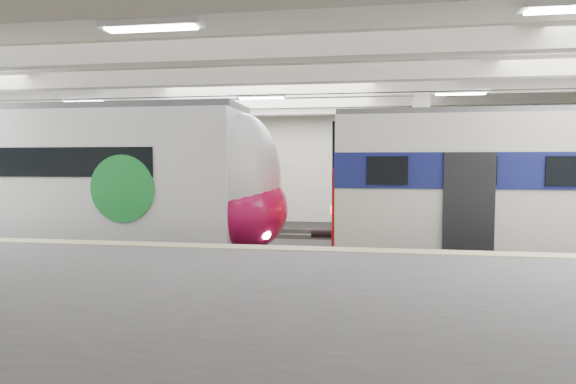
# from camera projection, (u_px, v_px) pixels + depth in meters

# --- Properties ---
(station_hall) EXTENTS (36.00, 24.00, 5.75)m
(station_hall) POSITION_uv_depth(u_px,v_px,m) (230.00, 147.00, 11.52)
(station_hall) COLOR black
(station_hall) RESTS_ON ground
(modern_emu) EXTENTS (13.91, 2.87, 4.48)m
(modern_emu) POSITION_uv_depth(u_px,v_px,m) (73.00, 185.00, 14.10)
(modern_emu) COLOR silver
(modern_emu) RESTS_ON ground
(far_train) EXTENTS (13.31, 3.02, 4.26)m
(far_train) POSITION_uv_depth(u_px,v_px,m) (91.00, 178.00, 19.95)
(far_train) COLOR silver
(far_train) RESTS_ON ground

